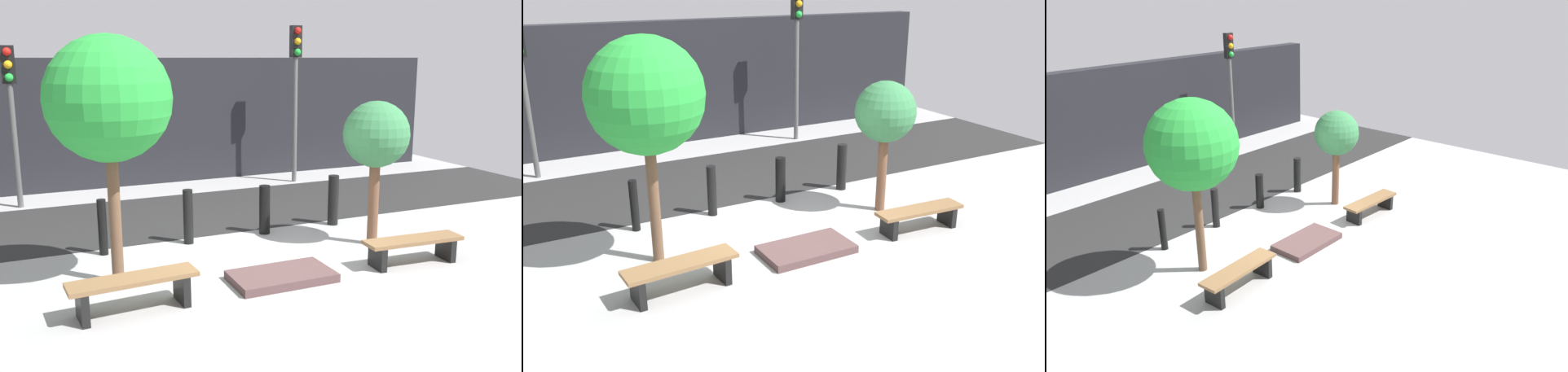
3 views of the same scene
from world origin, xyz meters
TOP-DOWN VIEW (x-y plane):
  - ground_plane at (0.00, 0.00)m, footprint 18.00×18.00m
  - road_strip at (0.00, 3.88)m, footprint 18.00×3.36m
  - building_facade at (0.00, 7.28)m, footprint 16.20×0.50m
  - bench_left at (-2.19, -0.48)m, footprint 1.67×0.54m
  - bench_right at (2.19, -0.48)m, footprint 1.65×0.51m
  - planter_bed at (0.00, -0.28)m, footprint 1.49×0.83m
  - tree_behind_left_bench at (-2.19, 0.63)m, footprint 1.74×1.74m
  - tree_behind_right_bench at (2.19, 0.63)m, footprint 1.12×1.12m
  - bollard_far_left at (-2.19, 1.95)m, footprint 0.15×0.15m
  - bollard_left at (-0.73, 1.95)m, footprint 0.17×0.17m
  - bollard_center at (0.73, 1.95)m, footprint 0.20×0.20m
  - bollard_right at (2.19, 1.95)m, footprint 0.20×0.20m
  - traffic_light_mid_west at (3.34, 5.84)m, footprint 0.28×0.27m

SIDE VIEW (x-z plane):
  - ground_plane at x=0.00m, z-range 0.00..0.00m
  - road_strip at x=0.00m, z-range 0.00..0.01m
  - planter_bed at x=0.00m, z-range 0.00..0.13m
  - bench_right at x=2.19m, z-range 0.09..0.51m
  - bench_left at x=-2.19m, z-range 0.10..0.57m
  - bollard_center at x=0.73m, z-range 0.00..0.91m
  - bollard_far_left at x=-2.19m, z-range 0.00..0.94m
  - bollard_left at x=-0.73m, z-range 0.00..0.97m
  - bollard_right at x=2.19m, z-range 0.00..0.97m
  - building_facade at x=0.00m, z-range 0.00..3.19m
  - tree_behind_right_bench at x=2.19m, z-range 0.64..3.14m
  - tree_behind_left_bench at x=-2.19m, z-range 0.87..4.39m
  - traffic_light_mid_west at x=3.34m, z-range 0.74..4.71m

